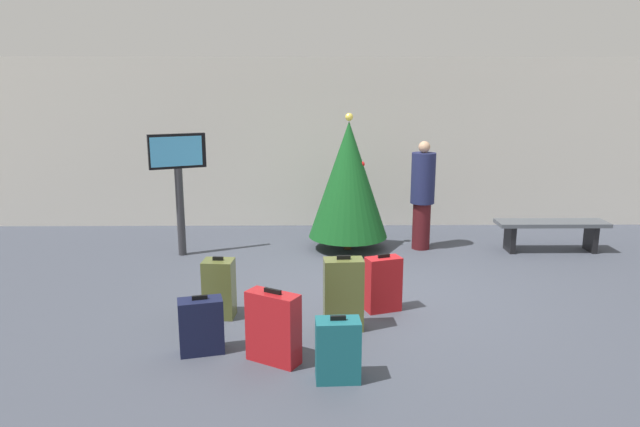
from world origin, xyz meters
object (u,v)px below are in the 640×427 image
Objects in this scene: holiday_tree at (348,180)px; suitcase_4 at (338,350)px; suitcase_3 at (343,294)px; suitcase_5 at (201,326)px; suitcase_0 at (219,289)px; waiting_bench at (551,228)px; suitcase_1 at (273,328)px; traveller_0 at (423,193)px; suitcase_2 at (383,284)px; flight_info_kiosk at (178,172)px.

suitcase_4 is (-0.33, -4.17, -0.83)m from holiday_tree.
suitcase_4 is (-0.10, -1.10, -0.11)m from suitcase_3.
holiday_tree is 3.63× the size of suitcase_5.
suitcase_0 is 1.42m from suitcase_3.
waiting_bench is at bearing -2.86° from holiday_tree.
suitcase_5 is at bearing -92.40° from suitcase_0.
suitcase_3 is 1.39× the size of suitcase_5.
waiting_bench is at bearing 48.98° from suitcase_4.
waiting_bench is 5.48m from suitcase_1.
suitcase_4 is (-3.49, -4.01, -0.08)m from waiting_bench.
suitcase_0 reaches higher than waiting_bench.
suitcase_0 is (-2.76, -2.74, -0.56)m from traveller_0.
suitcase_2 is at bearing 29.15° from suitcase_5.
suitcase_2 is 0.71m from suitcase_3.
holiday_tree reaches higher than traveller_0.
suitcase_4 is 1.42m from suitcase_5.
traveller_0 is at bearing 0.60° from holiday_tree.
suitcase_4 is at bearing -131.02° from waiting_bench.
holiday_tree is at bearing 65.63° from suitcase_5.
waiting_bench is 5.91m from suitcase_5.
suitcase_2 is 1.72m from suitcase_4.
flight_info_kiosk is 2.55× the size of suitcase_1.
suitcase_0 is at bearing -151.68° from waiting_bench.
flight_info_kiosk is at bearing -178.61° from waiting_bench.
holiday_tree is 4.00m from suitcase_1.
suitcase_3 is at bearing -114.24° from traveller_0.
traveller_0 is 4.48m from suitcase_4.
flight_info_kiosk is 3.99m from suitcase_1.
traveller_0 is 4.39m from suitcase_1.
suitcase_1 is (1.64, -3.52, -0.94)m from flight_info_kiosk.
suitcase_2 reaches higher than suitcase_5.
flight_info_kiosk is at bearing 141.24° from suitcase_2.
waiting_bench is at bearing 41.83° from suitcase_1.
holiday_tree is 3.25m from waiting_bench.
traveller_0 is at bearing 70.62° from suitcase_2.
suitcase_3 is at bearing 84.69° from suitcase_4.
suitcase_0 is at bearing -174.86° from suitcase_2.
suitcase_0 reaches higher than suitcase_2.
traveller_0 is 2.78m from suitcase_2.
suitcase_2 is at bearing 46.73° from suitcase_3.
suitcase_1 is 0.75m from suitcase_5.
suitcase_5 is (0.92, -3.32, -1.01)m from flight_info_kiosk.
suitcase_3 is (1.37, -0.35, 0.06)m from suitcase_0.
suitcase_3 is at bearing -14.23° from suitcase_0.
traveller_0 is at bearing 61.43° from suitcase_1.
suitcase_3 reaches higher than suitcase_0.
flight_info_kiosk is at bearing -175.25° from traveller_0.
flight_info_kiosk is at bearing 105.49° from suitcase_5.
flight_info_kiosk reaches higher than suitcase_0.
flight_info_kiosk is at bearing 114.96° from suitcase_1.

